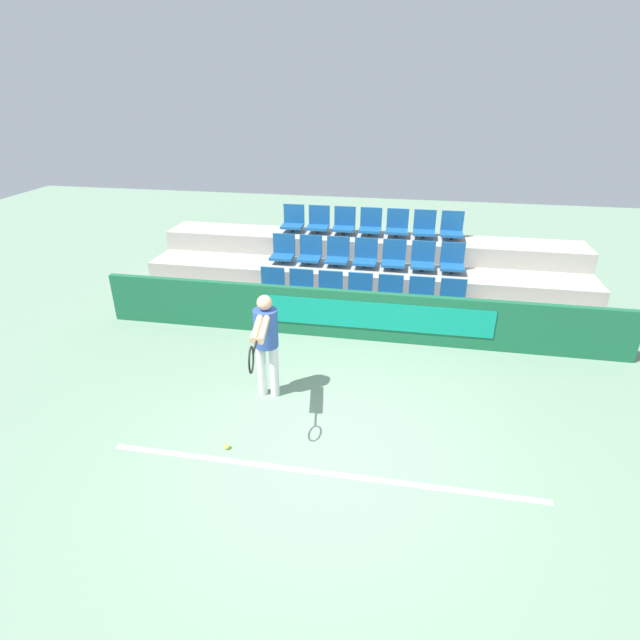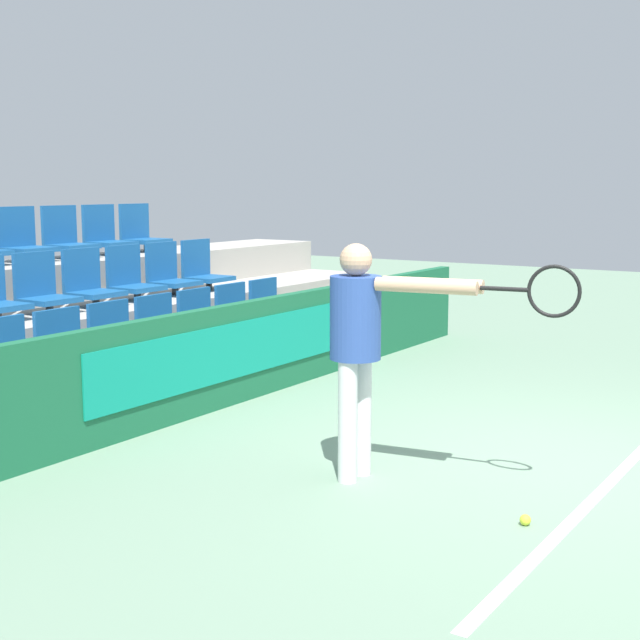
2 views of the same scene
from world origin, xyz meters
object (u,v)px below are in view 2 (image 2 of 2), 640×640
stadium_chair_3 (163,332)px  stadium_chair_20 (141,233)px  stadium_chair_1 (67,351)px  stadium_chair_2 (118,341)px  stadium_chair_11 (131,278)px  stadium_chair_5 (239,317)px  stadium_chair_17 (23,240)px  stadium_chair_0 (9,362)px  stadium_chair_13 (203,270)px  tennis_ball (525,520)px  tennis_player (366,334)px  stadium_chair_9 (43,289)px  stadium_chair_12 (169,274)px  stadium_chair_4 (203,324)px  stadium_chair_6 (271,310)px  stadium_chair_19 (106,235)px  stadium_chair_10 (89,284)px  stadium_chair_18 (66,237)px

stadium_chair_3 → stadium_chair_20: 2.68m
stadium_chair_1 → stadium_chair_2: size_ratio=1.00×
stadium_chair_11 → stadium_chair_5: bearing=-59.2°
stadium_chair_1 → stadium_chair_17: bearing=59.2°
stadium_chair_0 → stadium_chair_17: stadium_chair_17 is taller
stadium_chair_13 → tennis_ball: size_ratio=8.58×
stadium_chair_20 → tennis_player: bearing=-120.3°
stadium_chair_9 → stadium_chair_13: bearing=0.0°
stadium_chair_1 → stadium_chair_2: (0.57, 0.00, 0.00)m
stadium_chair_5 → stadium_chair_13: 1.18m
stadium_chair_17 → tennis_player: bearing=-102.3°
tennis_player → stadium_chair_1: bearing=83.4°
stadium_chair_12 → stadium_chair_20: bearing=59.2°
stadium_chair_5 → stadium_chair_4: bearing=180.0°
stadium_chair_6 → stadium_chair_19: stadium_chair_19 is taller
stadium_chair_12 → stadium_chair_17: stadium_chair_17 is taller
stadium_chair_5 → stadium_chair_19: (0.00, 1.91, 0.79)m
stadium_chair_4 → stadium_chair_2: bearing=180.0°
stadium_chair_0 → stadium_chair_9: 1.54m
stadium_chair_9 → tennis_ball: 5.07m
stadium_chair_6 → stadium_chair_11: size_ratio=1.00×
stadium_chair_10 → stadium_chair_11: same height
stadium_chair_13 → stadium_chair_17: size_ratio=1.00×
stadium_chair_10 → stadium_chair_12: bearing=0.0°
stadium_chair_9 → tennis_player: bearing=-96.9°
stadium_chair_11 → stadium_chair_10: bearing=180.0°
stadium_chair_12 → stadium_chair_0: bearing=-161.5°
stadium_chair_5 → stadium_chair_10: size_ratio=1.00×
stadium_chair_0 → stadium_chair_2: same height
stadium_chair_18 → stadium_chair_17: bearing=180.0°
stadium_chair_4 → stadium_chair_20: size_ratio=1.00×
stadium_chair_18 → tennis_player: 4.96m
stadium_chair_11 → tennis_ball: (-1.80, -4.93, -0.98)m
stadium_chair_4 → tennis_player: 3.22m
stadium_chair_17 → stadium_chair_3: bearing=-90.0°
stadium_chair_9 → stadium_chair_17: bearing=59.2°
stadium_chair_12 → stadium_chair_17: 1.54m
stadium_chair_11 → stadium_chair_12: same height
stadium_chair_0 → stadium_chair_11: 2.50m
tennis_ball → stadium_chair_1: bearing=88.7°
stadium_chair_13 → stadium_chair_20: bearing=90.0°
stadium_chair_19 → stadium_chair_18: bearing=180.0°
stadium_chair_12 → stadium_chair_3: bearing=-140.1°
stadium_chair_5 → stadium_chair_17: (-1.14, 1.91, 0.79)m
stadium_chair_11 → stadium_chair_17: stadium_chair_17 is taller
stadium_chair_4 → tennis_ball: stadium_chair_4 is taller
stadium_chair_2 → stadium_chair_11: (1.14, 0.95, 0.40)m
stadium_chair_17 → tennis_ball: 6.17m
stadium_chair_9 → stadium_chair_20: size_ratio=1.00×
stadium_chair_0 → tennis_player: 2.88m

